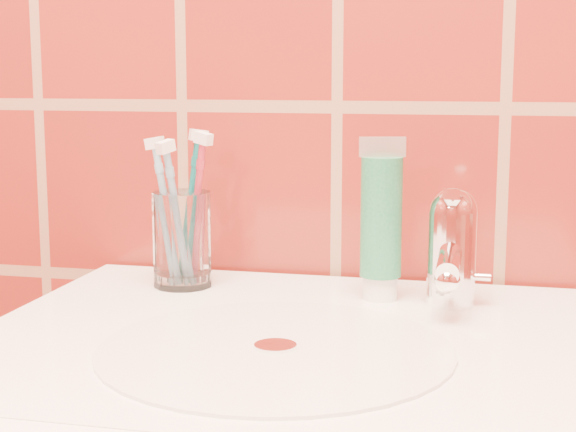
# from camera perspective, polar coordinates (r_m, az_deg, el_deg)

# --- Properties ---
(glass_tumbler) EXTENTS (0.08, 0.08, 0.10)m
(glass_tumbler) POSITION_cam_1_polar(r_m,az_deg,el_deg) (0.96, -6.85, -1.51)
(glass_tumbler) COLOR white
(glass_tumbler) RESTS_ON pedestal_sink
(toothpaste_tube) EXTENTS (0.05, 0.04, 0.17)m
(toothpaste_tube) POSITION_cam_1_polar(r_m,az_deg,el_deg) (0.90, 6.04, -0.53)
(toothpaste_tube) COLOR white
(toothpaste_tube) RESTS_ON pedestal_sink
(faucet) EXTENTS (0.05, 0.11, 0.12)m
(faucet) POSITION_cam_1_polar(r_m,az_deg,el_deg) (0.89, 10.53, -1.73)
(faucet) COLOR white
(faucet) RESTS_ON pedestal_sink
(toothbrush_0) EXTENTS (0.08, 0.07, 0.18)m
(toothbrush_0) POSITION_cam_1_polar(r_m,az_deg,el_deg) (0.95, -5.98, 0.37)
(toothbrush_0) COLOR #A22237
(toothbrush_0) RESTS_ON glass_tumbler
(toothbrush_1) EXTENTS (0.07, 0.09, 0.17)m
(toothbrush_1) POSITION_cam_1_polar(r_m,az_deg,el_deg) (0.94, -7.17, 0.01)
(toothbrush_1) COLOR #6797B8
(toothbrush_1) RESTS_ON glass_tumbler
(toothbrush_2) EXTENTS (0.07, 0.06, 0.17)m
(toothbrush_2) POSITION_cam_1_polar(r_m,az_deg,el_deg) (0.95, -7.83, 0.18)
(toothbrush_2) COLOR #77B2D5
(toothbrush_2) RESTS_ON glass_tumbler
(toothbrush_3) EXTENTS (0.07, 0.07, 0.18)m
(toothbrush_3) POSITION_cam_1_polar(r_m,az_deg,el_deg) (0.97, -6.37, 0.54)
(toothbrush_3) COLOR #0D6F71
(toothbrush_3) RESTS_ON glass_tumbler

